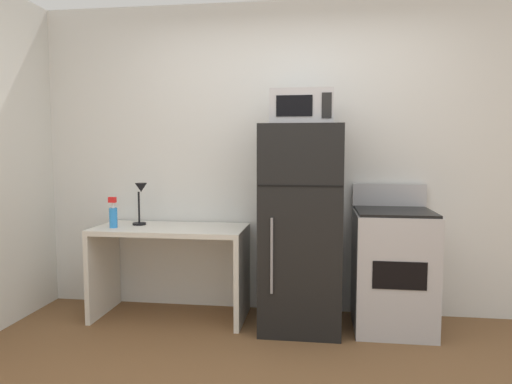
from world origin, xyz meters
The scene contains 7 objects.
wall_back_white centered at (0.00, 1.70, 1.30)m, with size 5.00×0.10×2.60m, color silver.
desk centered at (-0.95, 1.34, 0.53)m, with size 1.23×0.58×0.75m.
desk_lamp centered at (-1.22, 1.40, 0.99)m, with size 0.14×0.12×0.35m.
spray_bottle centered at (-1.40, 1.24, 0.85)m, with size 0.06×0.06×0.25m.
refrigerator centered at (0.11, 1.30, 0.78)m, with size 0.61×0.68×1.56m.
microwave centered at (0.11, 1.28, 1.69)m, with size 0.46×0.35×0.26m.
oven_range centered at (0.81, 1.33, 0.47)m, with size 0.58×0.61×1.10m.
Camera 1 is at (0.24, -2.26, 1.37)m, focal length 32.53 mm.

